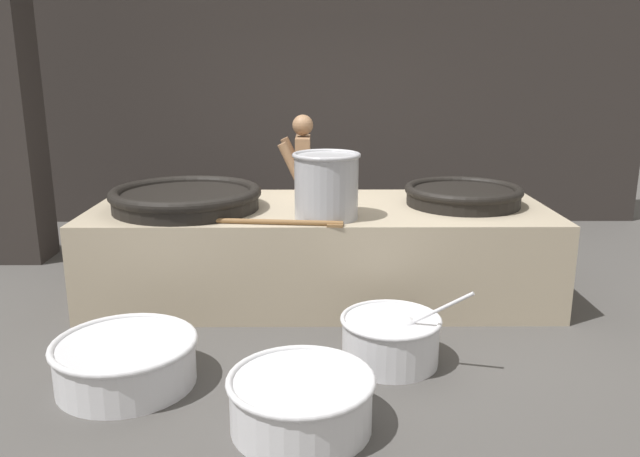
% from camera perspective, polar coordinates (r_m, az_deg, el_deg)
% --- Properties ---
extents(ground_plane, '(60.00, 60.00, 0.00)m').
position_cam_1_polar(ground_plane, '(5.57, 0.00, -5.96)').
color(ground_plane, '#474442').
extents(back_wall, '(8.23, 0.24, 4.15)m').
position_cam_1_polar(back_wall, '(8.01, -0.13, 15.43)').
color(back_wall, '#2D2826').
rests_on(back_wall, ground_plane).
extents(support_pillar, '(0.49, 0.49, 4.15)m').
position_cam_1_polar(support_pillar, '(7.00, -27.03, 14.02)').
color(support_pillar, '#2D2826').
rests_on(support_pillar, ground_plane).
extents(hearth_platform, '(3.88, 1.47, 0.80)m').
position_cam_1_polar(hearth_platform, '(5.45, 0.00, -2.03)').
color(hearth_platform, tan).
rests_on(hearth_platform, ground_plane).
extents(giant_wok_near, '(1.26, 1.26, 0.19)m').
position_cam_1_polar(giant_wok_near, '(5.33, -12.14, 2.79)').
color(giant_wok_near, black).
rests_on(giant_wok_near, hearth_platform).
extents(giant_wok_far, '(1.01, 1.01, 0.17)m').
position_cam_1_polar(giant_wok_far, '(5.52, 12.95, 3.06)').
color(giant_wok_far, black).
rests_on(giant_wok_far, hearth_platform).
extents(stock_pot, '(0.53, 0.53, 0.52)m').
position_cam_1_polar(stock_pot, '(4.87, 0.58, 4.04)').
color(stock_pot, '#9E9EA3').
rests_on(stock_pot, hearth_platform).
extents(stirring_paddle, '(1.20, 0.19, 0.04)m').
position_cam_1_polar(stirring_paddle, '(4.73, -4.43, 0.59)').
color(stirring_paddle, brown).
rests_on(stirring_paddle, hearth_platform).
extents(cook, '(0.35, 0.54, 1.50)m').
position_cam_1_polar(cook, '(6.35, -1.63, 4.18)').
color(cook, '#8C6647').
rests_on(cook, ground_plane).
extents(prep_bowl_vegetables, '(0.83, 0.69, 0.60)m').
position_cam_1_polar(prep_bowl_vegetables, '(4.31, 6.47, -9.85)').
color(prep_bowl_vegetables, silver).
rests_on(prep_bowl_vegetables, ground_plane).
extents(prep_bowl_meat, '(0.83, 0.83, 0.31)m').
position_cam_1_polar(prep_bowl_meat, '(3.58, -1.74, -15.34)').
color(prep_bowl_meat, silver).
rests_on(prep_bowl_meat, ground_plane).
extents(prep_bowl_extra, '(0.91, 0.91, 0.30)m').
position_cam_1_polar(prep_bowl_extra, '(4.20, -17.34, -11.36)').
color(prep_bowl_extra, silver).
rests_on(prep_bowl_extra, ground_plane).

